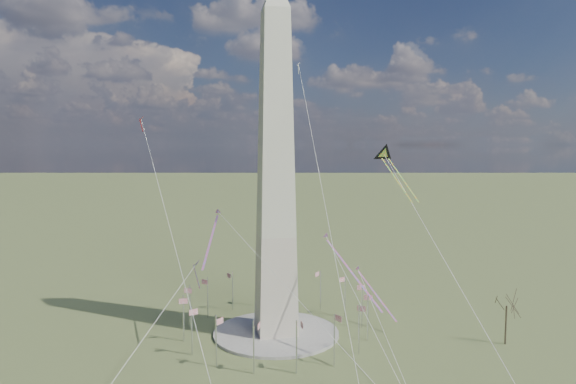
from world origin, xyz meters
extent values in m
plane|color=#4F5A2D|center=(0.00, 0.00, 0.00)|extent=(2000.00, 2000.00, 0.00)
cylinder|color=#9F9E91|center=(0.00, 0.00, 0.40)|extent=(36.00, 36.00, 0.80)
cylinder|color=silver|center=(26.00, 0.00, 6.50)|extent=(0.36, 0.36, 13.00)
cube|color=#AA161A|center=(26.00, 1.30, 11.80)|extent=(2.40, 0.08, 1.50)
cylinder|color=silver|center=(24.02, 9.95, 6.50)|extent=(0.36, 0.36, 13.00)
cube|color=#AA161A|center=(23.52, 11.15, 11.80)|extent=(2.25, 0.99, 1.50)
cylinder|color=silver|center=(18.38, 18.38, 6.50)|extent=(0.36, 0.36, 13.00)
cube|color=#AA161A|center=(17.47, 19.30, 11.80)|extent=(1.75, 1.75, 1.50)
cylinder|color=silver|center=(9.95, 24.02, 6.50)|extent=(0.36, 0.36, 13.00)
cube|color=#AA161A|center=(8.75, 24.52, 11.80)|extent=(0.99, 2.25, 1.50)
cylinder|color=silver|center=(0.00, 26.00, 6.50)|extent=(0.36, 0.36, 13.00)
cube|color=#AA161A|center=(-1.30, 26.00, 11.80)|extent=(0.08, 2.40, 1.50)
cylinder|color=silver|center=(-9.95, 24.02, 6.50)|extent=(0.36, 0.36, 13.00)
cube|color=#AA161A|center=(-11.15, 23.52, 11.80)|extent=(0.99, 2.25, 1.50)
cylinder|color=silver|center=(-18.38, 18.38, 6.50)|extent=(0.36, 0.36, 13.00)
cube|color=#AA161A|center=(-19.30, 17.47, 11.80)|extent=(1.75, 1.75, 1.50)
cylinder|color=silver|center=(-24.02, 9.95, 6.50)|extent=(0.36, 0.36, 13.00)
cube|color=#AA161A|center=(-24.52, 8.75, 11.80)|extent=(2.25, 0.99, 1.50)
cylinder|color=silver|center=(-26.00, 0.00, 6.50)|extent=(0.36, 0.36, 13.00)
cube|color=#AA161A|center=(-26.00, -1.30, 11.80)|extent=(2.40, 0.08, 1.50)
cylinder|color=silver|center=(-24.02, -9.95, 6.50)|extent=(0.36, 0.36, 13.00)
cube|color=#AA161A|center=(-23.52, -11.15, 11.80)|extent=(2.25, 0.99, 1.50)
cylinder|color=silver|center=(-18.38, -18.38, 6.50)|extent=(0.36, 0.36, 13.00)
cube|color=#AA161A|center=(-17.47, -19.30, 11.80)|extent=(1.75, 1.75, 1.50)
cylinder|color=silver|center=(-9.95, -24.02, 6.50)|extent=(0.36, 0.36, 13.00)
cube|color=#AA161A|center=(-8.75, -24.52, 11.80)|extent=(0.99, 2.25, 1.50)
cylinder|color=silver|center=(0.00, -26.00, 6.50)|extent=(0.36, 0.36, 13.00)
cube|color=#AA161A|center=(1.30, -26.00, 11.80)|extent=(0.08, 2.40, 1.50)
cylinder|color=silver|center=(9.95, -24.02, 6.50)|extent=(0.36, 0.36, 13.00)
cube|color=#AA161A|center=(11.15, -23.52, 11.80)|extent=(0.99, 2.25, 1.50)
cylinder|color=silver|center=(18.38, -18.38, 6.50)|extent=(0.36, 0.36, 13.00)
cube|color=#AA161A|center=(19.30, -17.47, 11.80)|extent=(1.75, 1.75, 1.50)
cylinder|color=silver|center=(24.02, -9.95, 6.50)|extent=(0.36, 0.36, 13.00)
cube|color=#AA161A|center=(24.52, -8.75, 11.80)|extent=(2.25, 0.99, 1.50)
cylinder|color=#4C412E|center=(59.79, -20.42, 5.39)|extent=(0.45, 0.45, 10.78)
cube|color=orange|center=(39.73, 3.40, 43.92)|extent=(2.70, 17.43, 12.29)
cube|color=orange|center=(37.50, 3.12, 43.92)|extent=(2.70, 17.43, 12.29)
cube|color=#351561|center=(-22.13, 4.84, 20.54)|extent=(1.99, 2.92, 2.23)
cube|color=#FF2837|center=(-22.13, 4.84, 16.87)|extent=(2.01, 2.34, 7.69)
cube|color=#FF2837|center=(16.11, -19.61, 21.68)|extent=(8.07, 21.03, 13.86)
cube|color=#FF2837|center=(-18.49, -2.45, 28.35)|extent=(5.88, 17.88, 11.58)
cube|color=#FF2837|center=(31.07, 1.20, 9.08)|extent=(6.23, 16.87, 11.04)
cube|color=red|center=(-38.28, 35.97, 62.74)|extent=(1.57, 2.39, 1.89)
cube|color=red|center=(-38.28, 35.97, 60.67)|extent=(1.07, 1.50, 4.33)
cube|color=white|center=(16.75, 43.86, 83.51)|extent=(1.16, 1.89, 1.58)
cube|color=white|center=(16.75, 43.86, 81.79)|extent=(0.76, 1.35, 3.62)
camera|label=1|loc=(-26.59, -140.54, 54.22)|focal=32.00mm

